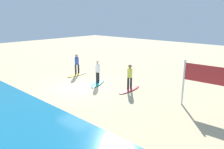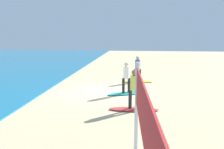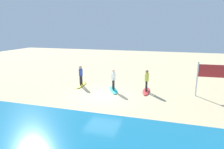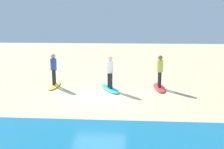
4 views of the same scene
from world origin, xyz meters
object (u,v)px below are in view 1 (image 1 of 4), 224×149
Objects in this scene: surfboard_teal at (98,83)px; surfer_teal at (98,70)px; surfboard_red at (129,90)px; surfer_yellow at (77,63)px; surfer_red at (130,75)px; surfboard_yellow at (77,74)px.

surfboard_teal is 0.99m from surfer_teal.
surfboard_red is 1.28× the size of surfer_yellow.
surfer_teal reaches higher than surfboard_red.
surfboard_teal is 3.27m from surfer_yellow.
surfer_red is 5.60m from surfer_yellow.
surfboard_teal is (2.53, 0.44, 0.00)m from surfboard_red.
surfer_yellow reaches higher than surfboard_yellow.
surfer_yellow is (0.00, 0.00, 0.99)m from surfboard_yellow.
surfboard_teal is at bearing 168.78° from surfer_yellow.
surfer_yellow is (5.59, -0.17, 0.99)m from surfboard_red.
surfboard_red is at bearing 83.30° from surfboard_yellow.
surfer_yellow is (3.06, -0.61, 0.00)m from surfer_teal.
surfer_red is at bearing 178.26° from surfer_yellow.
surfer_teal is 3.27m from surfboard_yellow.
surfboard_yellow is at bearing -11.22° from surfer_teal.
surfer_yellow is (3.06, -0.61, 0.99)m from surfboard_teal.
surfboard_red is at bearing 178.26° from surfer_yellow.
surfboard_red is 1.00× the size of surfboard_teal.
surfer_red is at bearing -170.20° from surfer_teal.
surfer_teal is at bearing 73.82° from surfboard_yellow.
surfer_yellow is at bearing -11.22° from surfer_teal.
surfer_yellow is at bearing -93.92° from surfboard_red.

